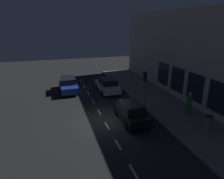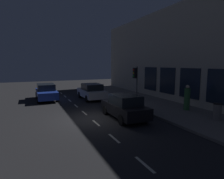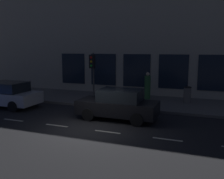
# 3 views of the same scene
# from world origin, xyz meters

# --- Properties ---
(ground_plane) EXTENTS (60.00, 60.00, 0.00)m
(ground_plane) POSITION_xyz_m (0.00, 0.00, 0.00)
(ground_plane) COLOR #232326
(sidewalk) EXTENTS (4.50, 32.00, 0.15)m
(sidewalk) POSITION_xyz_m (6.25, 0.00, 0.07)
(sidewalk) COLOR slate
(sidewalk) RESTS_ON ground
(building_facade) EXTENTS (0.65, 32.00, 8.81)m
(building_facade) POSITION_xyz_m (8.80, -0.00, 4.39)
(building_facade) COLOR beige
(building_facade) RESTS_ON ground
(lane_centre_line) EXTENTS (0.12, 27.20, 0.01)m
(lane_centre_line) POSITION_xyz_m (0.00, -1.00, 0.00)
(lane_centre_line) COLOR beige
(lane_centre_line) RESTS_ON ground
(traffic_light) EXTENTS (0.45, 0.32, 3.20)m
(traffic_light) POSITION_xyz_m (4.38, 1.75, 2.52)
(traffic_light) COLOR #424244
(traffic_light) RESTS_ON sidewalk
(parked_car_0) EXTENTS (2.02, 4.23, 1.58)m
(parked_car_0) POSITION_xyz_m (2.21, 6.66, 0.79)
(parked_car_0) COLOR #B7B7BC
(parked_car_0) RESTS_ON ground
(parked_car_1) EXTENTS (1.92, 4.50, 1.58)m
(parked_car_1) POSITION_xyz_m (-2.04, 8.15, 0.79)
(parked_car_1) COLOR #1E389E
(parked_car_1) RESTS_ON ground
(parked_car_2) EXTENTS (1.85, 4.12, 1.58)m
(parked_car_2) POSITION_xyz_m (2.04, -0.78, 0.79)
(parked_car_2) COLOR black
(parked_car_2) RESTS_ON ground
(pedestrian_0) EXTENTS (0.49, 0.49, 1.87)m
(pedestrian_0) POSITION_xyz_m (7.09, -1.17, 1.01)
(pedestrian_0) COLOR #336B38
(pedestrian_0) RESTS_ON sidewalk
(trash_bin) EXTENTS (0.49, 0.49, 1.03)m
(trash_bin) POSITION_xyz_m (6.81, -3.86, 0.67)
(trash_bin) COLOR slate
(trash_bin) RESTS_ON sidewalk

